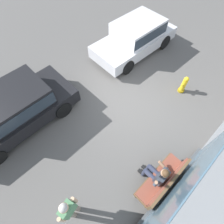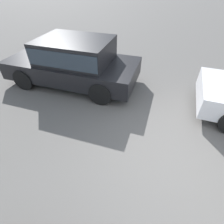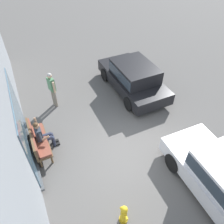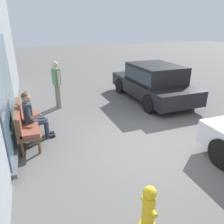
{
  "view_description": "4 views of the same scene",
  "coord_description": "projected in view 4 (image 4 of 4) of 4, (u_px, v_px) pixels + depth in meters",
  "views": [
    {
      "loc": [
        3.29,
        2.6,
        5.75
      ],
      "look_at": [
        1.12,
        0.35,
        0.81
      ],
      "focal_mm": 28.0,
      "sensor_mm": 36.0,
      "label": 1
    },
    {
      "loc": [
        0.53,
        2.6,
        3.1
      ],
      "look_at": [
        1.31,
        0.24,
        1.03
      ],
      "focal_mm": 28.0,
      "sensor_mm": 36.0,
      "label": 2
    },
    {
      "loc": [
        -4.23,
        2.6,
        6.64
      ],
      "look_at": [
        1.17,
        0.08,
        1.15
      ],
      "focal_mm": 35.0,
      "sensor_mm": 36.0,
      "label": 3
    },
    {
      "loc": [
        -4.15,
        2.6,
        2.94
      ],
      "look_at": [
        0.83,
        0.7,
        0.79
      ],
      "focal_mm": 35.0,
      "sensor_mm": 36.0,
      "label": 4
    }
  ],
  "objects": [
    {
      "name": "person_on_phone",
      "position": [
        32.0,
        115.0,
        5.79
      ],
      "size": [
        0.73,
        0.74,
        1.33
      ],
      "color": "#2D3347",
      "rests_on": "ground_plane"
    },
    {
      "name": "pedestrian_standing",
      "position": [
        57.0,
        81.0,
        7.93
      ],
      "size": [
        0.54,
        0.28,
        1.73
      ],
      "color": "gray",
      "rests_on": "ground_plane"
    },
    {
      "name": "parked_car_mid",
      "position": [
        154.0,
        81.0,
        8.87
      ],
      "size": [
        4.22,
        2.0,
        1.47
      ],
      "color": "black",
      "rests_on": "ground_plane"
    },
    {
      "name": "fire_hydrant",
      "position": [
        148.0,
        210.0,
        3.22
      ],
      "size": [
        0.38,
        0.26,
        0.81
      ],
      "color": "olive",
      "rests_on": "ground_plane"
    },
    {
      "name": "ground_plane",
      "position": [
        149.0,
        148.0,
        5.56
      ],
      "size": [
        60.0,
        60.0,
        0.0
      ],
      "primitive_type": "plane",
      "color": "#565451"
    },
    {
      "name": "bench",
      "position": [
        24.0,
        121.0,
        5.73
      ],
      "size": [
        1.71,
        0.55,
        1.0
      ],
      "color": "brown",
      "rests_on": "ground_plane"
    }
  ]
}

